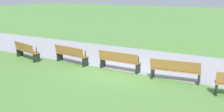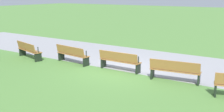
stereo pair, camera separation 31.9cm
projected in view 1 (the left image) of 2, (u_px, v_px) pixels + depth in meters
ground_plane at (120, 70)px, 12.44m from camera, size 120.00×120.00×0.00m
path_paving at (142, 60)px, 14.42m from camera, size 30.62×4.92×0.01m
bench_1 at (26, 50)px, 14.41m from camera, size 2.02×0.95×0.89m
bench_2 at (71, 54)px, 13.49m from camera, size 2.01×0.72×0.89m
bench_3 at (119, 60)px, 12.27m from camera, size 1.96×0.47×0.89m
bench_4 at (175, 70)px, 10.78m from camera, size 2.01×0.72×0.89m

